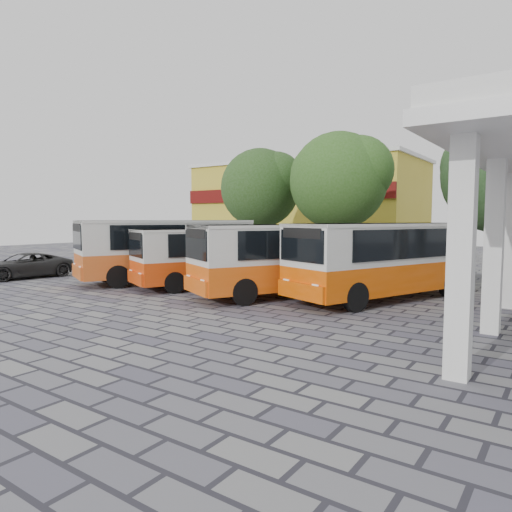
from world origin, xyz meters
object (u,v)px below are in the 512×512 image
Objects in this scene: bus_far_left at (167,246)px; bus_far_right at (383,256)px; bus_centre_left at (216,253)px; parked_car at (23,266)px; bus_centre_right at (289,255)px.

bus_far_left reaches higher than bus_far_right.
parked_car is at bearing -136.31° from bus_centre_left.
parked_car is (-17.84, -4.54, -1.05)m from bus_far_right.
parked_car is (-10.30, -3.51, -0.89)m from bus_centre_left.
bus_far_left is 3.10m from bus_centre_left.
parked_car is at bearing -129.18° from bus_far_left.
bus_centre_left is 0.91× the size of bus_far_right.
bus_centre_right is at bearing -138.22° from bus_far_right.
bus_far_left reaches higher than bus_centre_right.
bus_far_right is at bearing 32.68° from bus_centre_left.
bus_far_left is 1.05× the size of bus_centre_right.
bus_far_right is 18.44m from parked_car.
bus_centre_right is 14.81m from parked_car.
bus_far_left reaches higher than bus_centre_left.
bus_centre_right is 3.67m from bus_far_right.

